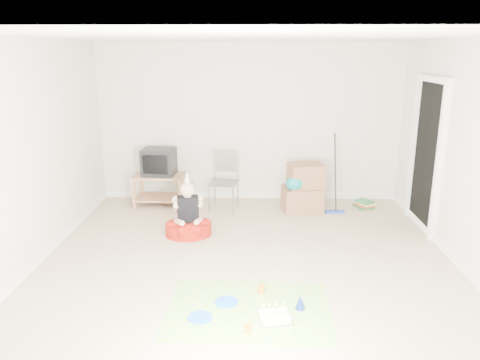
{
  "coord_description": "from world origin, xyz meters",
  "views": [
    {
      "loc": [
        0.05,
        -5.21,
        2.47
      ],
      "look_at": [
        -0.1,
        0.4,
        0.9
      ],
      "focal_mm": 35.0,
      "sensor_mm": 36.0,
      "label": 1
    }
  ],
  "objects_px": {
    "tv_stand": "(160,187)",
    "cardboard_boxes": "(303,189)",
    "birthday_cake": "(274,318)",
    "crt_tv": "(159,162)",
    "folding_chair": "(224,182)",
    "seated_woman": "(188,221)"
  },
  "relations": [
    {
      "from": "tv_stand",
      "to": "cardboard_boxes",
      "type": "height_order",
      "value": "cardboard_boxes"
    },
    {
      "from": "tv_stand",
      "to": "birthday_cake",
      "type": "xyz_separation_m",
      "value": [
        1.72,
        -3.41,
        -0.26
      ]
    },
    {
      "from": "crt_tv",
      "to": "birthday_cake",
      "type": "height_order",
      "value": "crt_tv"
    },
    {
      "from": "birthday_cake",
      "to": "cardboard_boxes",
      "type": "bearing_deg",
      "value": 79.5
    },
    {
      "from": "tv_stand",
      "to": "folding_chair",
      "type": "relative_size",
      "value": 0.9
    },
    {
      "from": "seated_woman",
      "to": "birthday_cake",
      "type": "bearing_deg",
      "value": -62.69
    },
    {
      "from": "folding_chair",
      "to": "birthday_cake",
      "type": "relative_size",
      "value": 2.94
    },
    {
      "from": "crt_tv",
      "to": "seated_woman",
      "type": "distance_m",
      "value": 1.54
    },
    {
      "from": "crt_tv",
      "to": "seated_woman",
      "type": "height_order",
      "value": "crt_tv"
    },
    {
      "from": "tv_stand",
      "to": "crt_tv",
      "type": "distance_m",
      "value": 0.43
    },
    {
      "from": "crt_tv",
      "to": "seated_woman",
      "type": "relative_size",
      "value": 0.55
    },
    {
      "from": "crt_tv",
      "to": "folding_chair",
      "type": "distance_m",
      "value": 1.12
    },
    {
      "from": "tv_stand",
      "to": "birthday_cake",
      "type": "height_order",
      "value": "tv_stand"
    },
    {
      "from": "folding_chair",
      "to": "cardboard_boxes",
      "type": "height_order",
      "value": "folding_chair"
    },
    {
      "from": "tv_stand",
      "to": "folding_chair",
      "type": "xyz_separation_m",
      "value": [
        1.06,
        -0.24,
        0.15
      ]
    },
    {
      "from": "cardboard_boxes",
      "to": "birthday_cake",
      "type": "relative_size",
      "value": 2.41
    },
    {
      "from": "seated_woman",
      "to": "birthday_cake",
      "type": "relative_size",
      "value": 2.89
    },
    {
      "from": "crt_tv",
      "to": "cardboard_boxes",
      "type": "xyz_separation_m",
      "value": [
        2.31,
        -0.26,
        -0.36
      ]
    },
    {
      "from": "crt_tv",
      "to": "tv_stand",
      "type": "bearing_deg",
      "value": 95.9
    },
    {
      "from": "birthday_cake",
      "to": "crt_tv",
      "type": "bearing_deg",
      "value": 116.81
    },
    {
      "from": "tv_stand",
      "to": "crt_tv",
      "type": "bearing_deg",
      "value": -90.0
    },
    {
      "from": "cardboard_boxes",
      "to": "seated_woman",
      "type": "height_order",
      "value": "seated_woman"
    }
  ]
}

